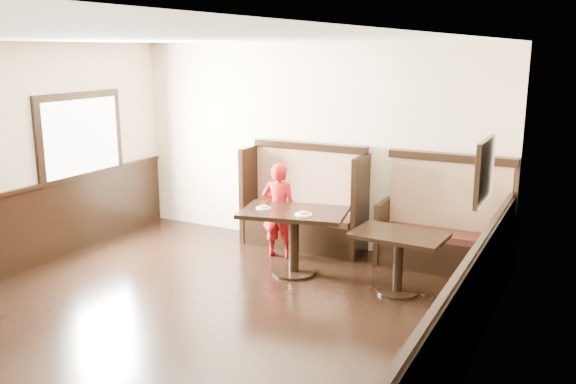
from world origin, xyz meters
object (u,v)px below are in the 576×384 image
Objects in this scene: booth_main at (305,209)px; child at (279,210)px; booth_neighbor at (445,231)px; table_neighbor at (399,248)px; table_main at (294,225)px.

booth_main is 1.37× the size of child.
table_neighbor is (-0.27, -1.05, 0.05)m from booth_neighbor.
table_neighbor is at bearing -31.99° from booth_main.
booth_neighbor reaches higher than child.
booth_neighbor is 1.29× the size of child.
table_main is at bearing -146.92° from booth_neighbor.
child is at bearing -100.38° from booth_main.
booth_neighbor is at bearing -174.85° from child.
table_main is 0.66m from child.
table_main is 1.33× the size of table_neighbor.
table_main is at bearing -71.34° from booth_main.
booth_main is 1.10m from table_main.
child reaches higher than table_main.
child is (-0.10, -0.57, 0.11)m from booth_main.
booth_main is 1.98m from table_neighbor.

